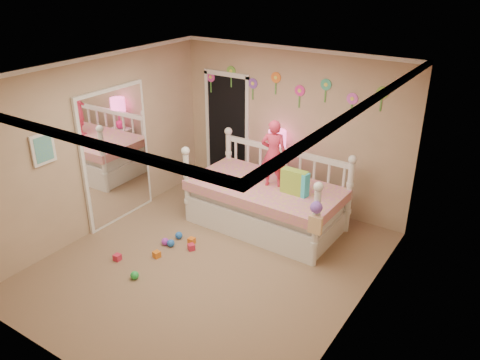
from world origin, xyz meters
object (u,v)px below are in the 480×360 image
Objects in this scene: child at (274,154)px; table_lamp at (277,143)px; daybed at (266,189)px; nightstand at (276,186)px.

table_lamp is (-0.33, 0.69, -0.12)m from child.
daybed is 3.48× the size of nightstand.
nightstand is 1.06× the size of table_lamp.
daybed is 2.29× the size of child.
daybed is at bearing -4.57° from child.
nightstand is 0.75m from table_lamp.
table_lamp reaches higher than nightstand.
daybed is 0.88m from table_lamp.
child is at bearing -64.71° from table_lamp.
daybed is 3.69× the size of table_lamp.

